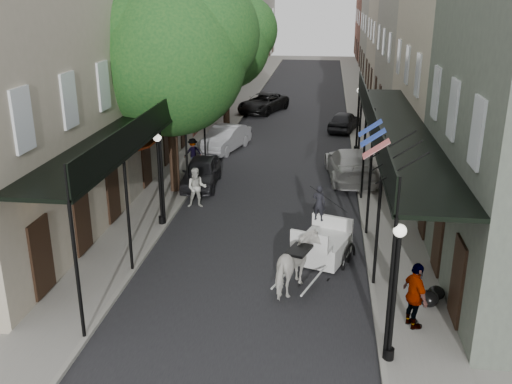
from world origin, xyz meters
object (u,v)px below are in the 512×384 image
(horse, at_px, (297,265))
(pedestrian_sidewalk_right, at_px, (415,296))
(carriage, at_px, (328,226))
(car_left_mid, at_px, (225,139))
(lamppost_right_far, at_px, (358,119))
(tree_near, at_px, (179,51))
(lamppost_right_near, at_px, (394,292))
(car_right_near, at_px, (351,164))
(car_left_far, at_px, (263,103))
(lamppost_left, at_px, (160,178))
(car_left_near, at_px, (201,172))
(pedestrian_sidewalk_left, at_px, (193,152))
(tree_far, at_px, (231,40))
(car_right_far, at_px, (344,121))
(pedestrian_walking, at_px, (197,188))

(horse, bearing_deg, pedestrian_sidewalk_right, 169.84)
(carriage, distance_m, car_left_mid, 14.83)
(lamppost_right_far, height_order, carriage, lamppost_right_far)
(car_left_mid, bearing_deg, carriage, -50.30)
(tree_near, relative_size, lamppost_right_near, 2.60)
(car_right_near, bearing_deg, car_left_far, -74.56)
(pedestrian_sidewalk_right, bearing_deg, lamppost_left, 32.70)
(pedestrian_sidewalk_right, distance_m, car_left_far, 30.48)
(pedestrian_sidewalk_right, relative_size, car_left_near, 0.48)
(horse, distance_m, pedestrian_sidewalk_left, 14.05)
(tree_near, distance_m, car_left_near, 5.90)
(lamppost_right_near, bearing_deg, car_left_far, 102.15)
(car_left_near, bearing_deg, tree_near, -126.23)
(carriage, bearing_deg, tree_far, 127.67)
(lamppost_left, bearing_deg, car_right_near, 42.32)
(tree_far, relative_size, lamppost_right_far, 2.32)
(lamppost_left, xyz_separation_m, carriage, (6.59, -1.92, -0.89))
(car_left_near, distance_m, car_left_far, 18.04)
(horse, xyz_separation_m, car_right_near, (2.02, 11.56, -0.10))
(tree_far, height_order, lamppost_right_far, tree_far)
(lamppost_left, relative_size, car_left_far, 0.72)
(carriage, bearing_deg, tree_near, 156.79)
(car_left_mid, xyz_separation_m, car_right_far, (7.10, 6.01, -0.07))
(lamppost_right_near, distance_m, car_left_mid, 21.10)
(lamppost_left, relative_size, car_left_mid, 0.83)
(tree_far, distance_m, car_right_far, 9.34)
(lamppost_right_far, height_order, pedestrian_sidewalk_left, lamppost_right_far)
(tree_near, distance_m, carriage, 10.50)
(car_left_far, bearing_deg, lamppost_right_near, -57.12)
(lamppost_right_far, distance_m, car_left_near, 10.42)
(car_left_near, bearing_deg, car_right_far, 56.86)
(pedestrian_walking, distance_m, car_left_far, 20.85)
(tree_near, height_order, lamppost_right_far, tree_near)
(horse, relative_size, pedestrian_sidewalk_left, 1.43)
(horse, height_order, car_left_near, horse)
(tree_near, bearing_deg, horse, -56.52)
(car_left_mid, height_order, car_left_far, car_left_mid)
(horse, relative_size, car_left_far, 0.41)
(lamppost_left, distance_m, pedestrian_walking, 2.71)
(horse, height_order, car_left_mid, horse)
(tree_far, height_order, car_left_far, tree_far)
(car_left_near, relative_size, car_right_far, 1.04)
(pedestrian_sidewalk_left, bearing_deg, car_left_near, 77.37)
(lamppost_right_far, xyz_separation_m, carriage, (-1.61, -13.92, -0.89))
(lamppost_left, bearing_deg, tree_far, 90.46)
(car_left_far, bearing_deg, horse, -60.69)
(pedestrian_sidewalk_left, xyz_separation_m, car_left_near, (1.08, -2.92, -0.17))
(car_left_near, height_order, car_right_far, car_left_near)
(pedestrian_sidewalk_left, distance_m, car_right_near, 8.34)
(pedestrian_walking, bearing_deg, horse, -64.33)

